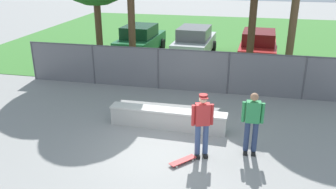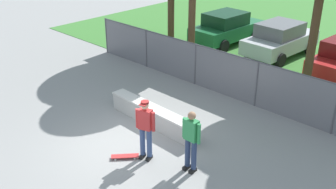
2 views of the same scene
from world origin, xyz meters
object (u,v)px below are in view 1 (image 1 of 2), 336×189
concrete_ledge (168,119)px  skateboarder (202,123)px  car_red (258,46)px  bystander (252,121)px  car_silver (194,42)px  skateboard (183,161)px  car_green (140,40)px

concrete_ledge → skateboarder: 2.11m
car_red → bystander: bystander is taller
car_silver → car_red: size_ratio=1.00×
skateboard → car_green: 11.72m
concrete_ledge → car_silver: (-0.47, 9.03, 0.51)m
car_green → skateboard: bearing=-68.0°
skateboarder → skateboard: 1.14m
car_green → bystander: bearing=-58.4°
skateboarder → bystander: bearing=18.9°
skateboard → car_green: (-4.38, 10.84, 0.77)m
bystander → car_red: bearing=87.8°
bystander → concrete_ledge: bearing=157.3°
car_red → skateboard: bearing=-101.2°
car_green → car_red: same height
skateboarder → skateboard: (-0.43, -0.44, -0.96)m
skateboarder → car_green: skateboarder is taller
skateboarder → car_red: skateboarder is taller
skateboard → car_red: 10.84m
car_red → car_green: bearing=178.0°
concrete_ledge → car_red: car_red is taller
skateboard → car_silver: car_silver is taller
skateboard → bystander: bearing=27.0°
skateboarder → car_green: size_ratio=0.43×
skateboard → car_silver: (-1.31, 11.00, 0.77)m
concrete_ledge → skateboard: 2.16m
concrete_ledge → bystander: size_ratio=2.08×
concrete_ledge → skateboarder: (1.28, -1.53, 0.71)m
skateboard → car_silver: bearing=96.8°
car_red → bystander: bearing=-92.2°
concrete_ledge → skateboard: (0.85, -1.97, -0.25)m
car_silver → bystander: 10.57m
skateboard → bystander: (1.74, 0.89, 0.94)m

